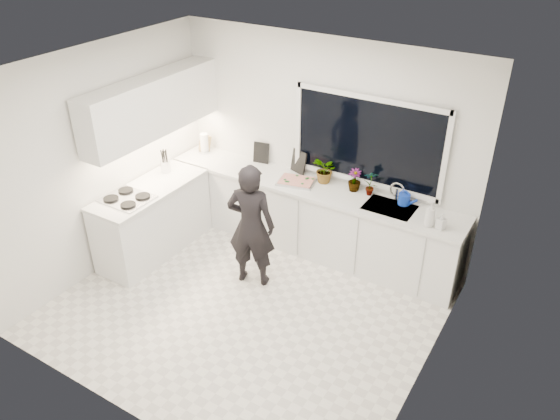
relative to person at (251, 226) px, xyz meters
The scene contains 25 objects.
floor 0.94m from the person, 63.78° to the right, with size 4.00×3.50×0.02m, color beige.
wall_back 1.43m from the person, 79.88° to the left, with size 4.00×0.02×2.70m, color white.
wall_left 1.93m from the person, 165.25° to the right, with size 0.02×3.50×2.70m, color white.
wall_right 2.36m from the person, 11.81° to the right, with size 0.02×3.50×2.70m, color white.
ceiling 2.01m from the person, 63.78° to the right, with size 4.00×3.50×0.02m, color white.
window 1.70m from the person, 56.54° to the left, with size 1.80×0.02×1.00m, color black.
base_cabinets_back 1.06m from the person, 76.78° to the left, with size 3.92×0.58×0.88m, color white.
base_cabinets_left 1.48m from the person, behind, with size 0.58×1.60×0.88m, color white.
countertop_back 1.01m from the person, 76.65° to the left, with size 3.94×0.62×0.04m, color silver.
countertop_left 1.45m from the person, behind, with size 0.62×1.60×0.04m, color silver.
upper_cabinets 1.91m from the person, behind, with size 0.34×2.10×0.70m, color white.
sink 1.62m from the person, 37.47° to the left, with size 0.58×0.42×0.14m, color silver.
faucet 1.76m from the person, 42.70° to the left, with size 0.03×0.03×0.22m, color silver.
stovetop 1.54m from the person, 162.21° to the right, with size 0.56×0.48×0.03m, color black.
person is the anchor object (origin of this frame).
pizza_tray 0.97m from the person, 87.05° to the left, with size 0.46×0.34×0.03m, color silver.
pizza 0.97m from the person, 87.05° to the left, with size 0.42×0.30×0.01m, color red.
watering_can 1.81m from the person, 39.39° to the left, with size 0.14×0.14×0.13m, color #1235AD.
paper_towel_roll 1.88m from the person, 144.32° to the left, with size 0.11×0.11×0.26m, color silver.
knife_block 1.91m from the person, 143.71° to the left, with size 0.13×0.10×0.22m, color olive.
utensil_crock 1.61m from the person, 167.98° to the left, with size 0.13×0.13×0.16m, color silver.
picture_frame_large 1.41m from the person, 118.12° to the left, with size 0.22×0.02×0.28m, color black.
picture_frame_small 1.26m from the person, 93.48° to the left, with size 0.25×0.02×0.30m, color black.
herb_plants 1.29m from the person, 65.92° to the left, with size 0.91×0.39×0.34m.
soap_bottles 2.03m from the person, 24.49° to the left, with size 0.26×0.16×0.30m.
Camera 1 is at (2.82, -3.88, 4.10)m, focal length 35.00 mm.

